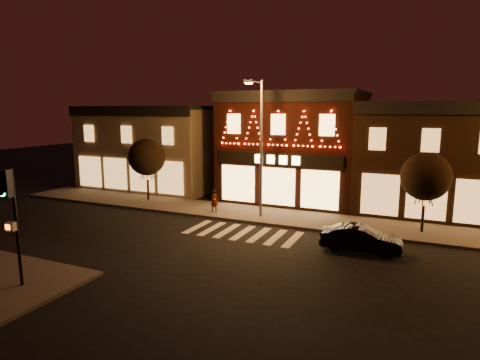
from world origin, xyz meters
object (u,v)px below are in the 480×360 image
Objects in this scene: streetlamp_mid at (259,138)px; dark_sedan at (361,239)px; traffic_signal_near at (10,204)px; pedestrian at (214,201)px.

streetlamp_mid is 9.00m from dark_sedan.
dark_sedan is (11.62, 10.07, -2.78)m from traffic_signal_near.
pedestrian is at bearing 174.95° from streetlamp_mid.
pedestrian reaches higher than dark_sedan.
pedestrian is (-10.12, 3.60, 0.28)m from dark_sedan.
streetlamp_mid reaches higher than dark_sedan.
streetlamp_mid is 5.56× the size of pedestrian.
dark_sedan is at bearing -32.39° from streetlamp_mid.
traffic_signal_near reaches higher than pedestrian.
streetlamp_mid is at bearing 59.56° from dark_sedan.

